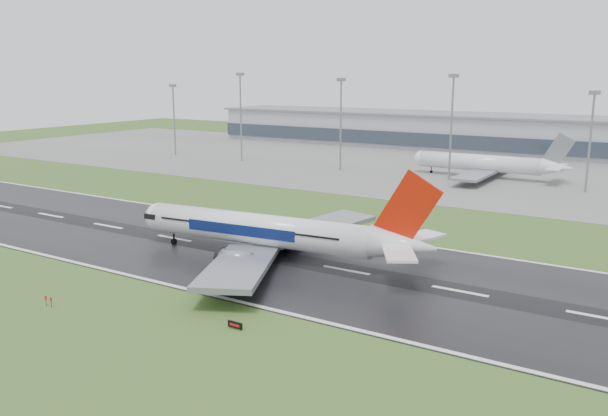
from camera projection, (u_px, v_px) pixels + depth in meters
The scene contains 12 objects.
ground at pixel (175, 239), 127.86m from camera, with size 520.00×520.00×0.00m, color #33541F.
runway at pixel (175, 238), 127.84m from camera, with size 400.00×45.00×0.10m, color black.
apron at pixel (411, 165), 231.40m from camera, with size 400.00×130.00×0.08m, color slate.
terminal at pixel (463, 132), 279.54m from camera, with size 240.00×36.00×15.00m, color #989AA3.
main_airliner at pixel (276, 213), 111.85m from camera, with size 58.57×55.78×17.29m, color white, non-canonical shape.
parked_airliner at pixel (486, 154), 201.36m from camera, with size 51.77×48.20×15.17m, color silver, non-canonical shape.
runway_sign at pixel (235, 325), 82.47m from camera, with size 2.30×0.26×1.04m, color black, non-canonical shape.
floodmast_0 at pixel (174, 121), 256.80m from camera, with size 0.64×0.64×27.88m, color gray.
floodmast_1 at pixel (241, 119), 238.31m from camera, with size 0.64×0.64×32.44m, color gray.
floodmast_2 at pixel (341, 126), 215.89m from camera, with size 0.64×0.64×30.63m, color gray.
floodmast_3 at pixel (451, 130), 195.25m from camera, with size 0.64×0.64×31.99m, color gray.
floodmast_4 at pixel (590, 144), 174.82m from camera, with size 0.64×0.64×27.47m, color gray.
Camera 1 is at (88.20, -90.66, 33.10)m, focal length 36.81 mm.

